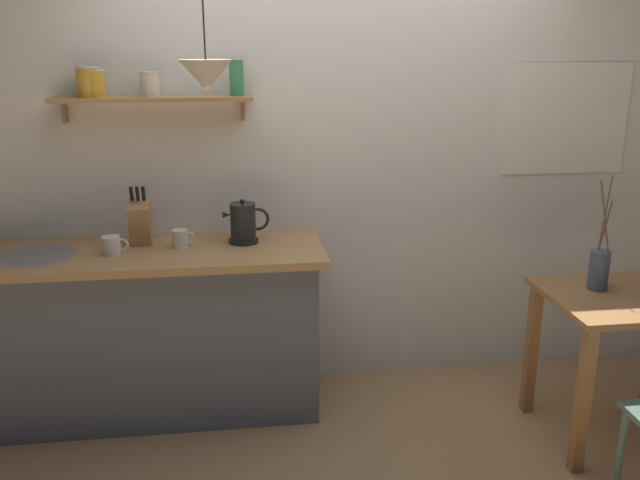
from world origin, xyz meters
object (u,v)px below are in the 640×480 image
(electric_kettle, at_px, (244,223))
(knife_block, at_px, (140,222))
(dining_table, at_px, (628,323))
(pendant_lamp, at_px, (206,75))
(coffee_mug_by_sink, at_px, (112,245))
(coffee_mug_spare, at_px, (181,238))
(twig_vase, at_px, (599,268))

(electric_kettle, relative_size, knife_block, 0.77)
(electric_kettle, height_order, knife_block, knife_block)
(dining_table, relative_size, knife_block, 2.57)
(dining_table, height_order, pendant_lamp, pendant_lamp)
(electric_kettle, height_order, coffee_mug_by_sink, electric_kettle)
(electric_kettle, distance_m, pendant_lamp, 0.80)
(dining_table, distance_m, knife_block, 2.49)
(electric_kettle, xyz_separation_m, knife_block, (-0.53, 0.03, 0.02))
(dining_table, bearing_deg, electric_kettle, 162.12)
(coffee_mug_by_sink, relative_size, pendant_lamp, 0.22)
(coffee_mug_spare, bearing_deg, twig_vase, -12.58)
(dining_table, xyz_separation_m, knife_block, (-2.37, 0.62, 0.44))
(electric_kettle, relative_size, coffee_mug_spare, 2.03)
(twig_vase, relative_size, coffee_mug_spare, 4.83)
(dining_table, distance_m, twig_vase, 0.31)
(dining_table, height_order, knife_block, knife_block)
(twig_vase, distance_m, coffee_mug_by_sink, 2.40)
(twig_vase, distance_m, coffee_mug_spare, 2.09)
(dining_table, relative_size, coffee_mug_spare, 6.76)
(knife_block, xyz_separation_m, coffee_mug_spare, (0.21, -0.07, -0.08))
(knife_block, relative_size, coffee_mug_by_sink, 2.41)
(coffee_mug_by_sink, xyz_separation_m, pendant_lamp, (0.50, -0.07, 0.82))
(coffee_mug_by_sink, relative_size, coffee_mug_spare, 1.09)
(coffee_mug_spare, bearing_deg, electric_kettle, 7.71)
(coffee_mug_by_sink, bearing_deg, knife_block, 49.82)
(twig_vase, distance_m, pendant_lamp, 2.10)
(electric_kettle, distance_m, coffee_mug_spare, 0.33)
(coffee_mug_by_sink, bearing_deg, electric_kettle, 10.52)
(dining_table, bearing_deg, coffee_mug_by_sink, 169.25)
(dining_table, relative_size, electric_kettle, 3.33)
(twig_vase, relative_size, electric_kettle, 2.38)
(pendant_lamp, bearing_deg, dining_table, -11.41)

